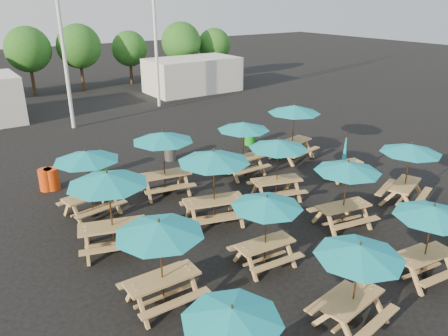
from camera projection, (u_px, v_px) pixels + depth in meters
ground at (248, 209)px, 15.60m from camera, size 120.00×120.00×0.00m
picnic_unit_0 at (232, 319)px, 7.73m from camera, size 2.03×2.03×2.04m
picnic_unit_1 at (159, 233)px, 10.09m from camera, size 2.15×2.15×2.31m
picnic_unit_2 at (108, 183)px, 12.32m from camera, size 2.91×2.91×2.52m
picnic_unit_3 at (87, 159)px, 14.45m from camera, size 2.53×2.53×2.37m
picnic_unit_4 at (359, 255)px, 9.46m from camera, size 2.24×2.24×2.15m
picnic_unit_5 at (267, 206)px, 11.72m from camera, size 2.13×2.13×2.13m
picnic_unit_6 at (214, 161)px, 13.89m from camera, size 2.93×2.93×2.56m
picnic_unit_7 at (163, 140)px, 16.08m from camera, size 2.66×2.66×2.48m
picnic_unit_8 at (433, 216)px, 11.16m from camera, size 2.21×2.21×2.16m
picnic_unit_9 at (348, 170)px, 13.74m from camera, size 2.46×2.46×2.29m
picnic_unit_10 at (278, 147)px, 15.71m from camera, size 2.70×2.70×2.34m
picnic_unit_11 at (243, 129)px, 17.87m from camera, size 2.22×2.22×2.34m
picnic_unit_13 at (411, 152)px, 15.37m from camera, size 2.71×2.71×2.30m
picnic_unit_14 at (344, 159)px, 18.02m from camera, size 1.83×1.67×2.03m
picnic_unit_15 at (294, 112)px, 19.66m from camera, size 2.78×2.78×2.57m
waste_bin_0 at (46, 180)px, 17.01m from camera, size 0.54×0.54×0.87m
waste_bin_1 at (52, 179)px, 17.07m from camera, size 0.54×0.54×0.87m
waste_bin_2 at (97, 165)px, 18.43m from camera, size 0.54×0.54×0.87m
waste_bin_3 at (170, 151)px, 20.16m from camera, size 0.54×0.54×0.87m
waste_bin_4 at (250, 136)px, 22.23m from camera, size 0.54×0.54×0.87m
mast_0 at (59, 18)px, 23.08m from camera, size 0.20×0.20×12.00m
mast_1 at (154, 14)px, 28.03m from camera, size 0.20×0.20×12.00m
event_tent_1 at (193, 75)px, 34.43m from camera, size 7.00×4.00×2.60m
tree_3 at (28, 49)px, 32.38m from camera, size 3.36×3.36×5.09m
tree_4 at (79, 46)px, 33.93m from camera, size 3.41×3.41×5.17m
tree_5 at (129, 49)px, 36.71m from camera, size 2.94×2.94×4.45m
tree_6 at (181, 42)px, 37.29m from camera, size 3.38×3.38×5.13m
tree_7 at (214, 45)px, 39.25m from camera, size 2.95×2.95×4.48m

